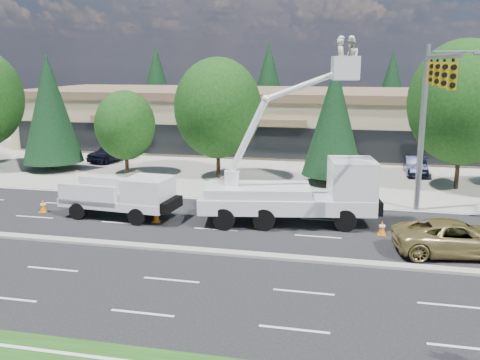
% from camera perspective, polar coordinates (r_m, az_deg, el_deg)
% --- Properties ---
extents(ground, '(140.00, 140.00, 0.00)m').
position_cam_1_polar(ground, '(23.54, -4.67, -7.62)').
color(ground, black).
rests_on(ground, ground).
extents(concrete_apron, '(140.00, 22.00, 0.01)m').
position_cam_1_polar(concrete_apron, '(42.40, 3.34, 1.48)').
color(concrete_apron, gray).
rests_on(concrete_apron, ground).
extents(road_median, '(120.00, 0.55, 0.12)m').
position_cam_1_polar(road_median, '(23.52, -4.67, -7.48)').
color(road_median, gray).
rests_on(road_median, ground).
extents(strip_mall, '(50.40, 15.40, 5.50)m').
position_cam_1_polar(strip_mall, '(51.76, 5.19, 6.60)').
color(strip_mall, tan).
rests_on(strip_mall, ground).
extents(tree_front_b, '(4.46, 4.46, 8.79)m').
position_cam_1_polar(tree_front_b, '(42.75, -19.61, 7.25)').
color(tree_front_b, '#332114').
rests_on(tree_front_b, ground).
extents(tree_front_c, '(4.40, 4.40, 6.11)m').
position_cam_1_polar(tree_front_c, '(40.01, -12.15, 5.73)').
color(tree_front_c, '#332114').
rests_on(tree_front_c, ground).
extents(tree_front_d, '(6.09, 6.09, 8.45)m').
position_cam_1_polar(tree_front_d, '(37.49, -2.39, 7.67)').
color(tree_front_d, '#332114').
rests_on(tree_front_d, ground).
extents(tree_front_e, '(4.12, 4.12, 8.13)m').
position_cam_1_polar(tree_front_e, '(36.32, 9.99, 6.41)').
color(tree_front_e, '#332114').
rests_on(tree_front_e, ground).
extents(tree_front_f, '(6.88, 6.88, 9.55)m').
position_cam_1_polar(tree_front_f, '(36.73, 22.73, 7.64)').
color(tree_front_f, '#332114').
rests_on(tree_front_f, ground).
extents(tree_back_a, '(5.13, 5.13, 10.12)m').
position_cam_1_polar(tree_back_a, '(67.79, -8.87, 10.08)').
color(tree_back_a, '#332114').
rests_on(tree_back_a, ground).
extents(tree_back_b, '(5.25, 5.25, 10.36)m').
position_cam_1_polar(tree_back_b, '(64.04, 3.07, 10.19)').
color(tree_back_b, '#332114').
rests_on(tree_back_b, ground).
extents(tree_back_c, '(4.74, 4.74, 9.35)m').
position_cam_1_polar(tree_back_c, '(63.25, 15.83, 9.23)').
color(tree_back_c, '#332114').
rests_on(tree_back_c, ground).
extents(signal_mast, '(2.76, 10.16, 9.00)m').
position_cam_1_polar(signal_mast, '(28.41, 19.57, 7.69)').
color(signal_mast, gray).
rests_on(signal_mast, ground).
extents(utility_pickup, '(6.07, 2.73, 2.26)m').
position_cam_1_polar(utility_pickup, '(28.81, -12.21, -2.17)').
color(utility_pickup, white).
rests_on(utility_pickup, ground).
extents(bucket_truck, '(9.09, 4.14, 9.30)m').
position_cam_1_polar(bucket_truck, '(27.06, 6.73, -0.53)').
color(bucket_truck, white).
rests_on(bucket_truck, ground).
extents(traffic_cone_a, '(0.40, 0.40, 0.70)m').
position_cam_1_polar(traffic_cone_a, '(31.34, -20.26, -2.60)').
color(traffic_cone_a, orange).
rests_on(traffic_cone_a, ground).
extents(traffic_cone_b, '(0.40, 0.40, 0.70)m').
position_cam_1_polar(traffic_cone_b, '(27.88, -8.92, -3.79)').
color(traffic_cone_b, orange).
rests_on(traffic_cone_b, ground).
extents(traffic_cone_c, '(0.40, 0.40, 0.70)m').
position_cam_1_polar(traffic_cone_c, '(26.73, 1.98, -4.35)').
color(traffic_cone_c, orange).
rests_on(traffic_cone_c, ground).
extents(traffic_cone_d, '(0.40, 0.40, 0.70)m').
position_cam_1_polar(traffic_cone_d, '(26.47, 14.91, -4.95)').
color(traffic_cone_d, orange).
rests_on(traffic_cone_d, ground).
extents(minivan, '(5.66, 3.26, 1.49)m').
position_cam_1_polar(minivan, '(24.71, 22.15, -5.74)').
color(minivan, '#9A874A').
rests_on(minivan, ground).
extents(parked_car_west, '(3.11, 4.97, 1.58)m').
position_cam_1_polar(parked_car_west, '(45.82, -13.51, 2.97)').
color(parked_car_west, black).
rests_on(parked_car_west, ground).
extents(parked_car_east, '(1.48, 4.10, 1.34)m').
position_cam_1_polar(parked_car_east, '(41.24, 18.20, 1.50)').
color(parked_car_east, black).
rests_on(parked_car_east, ground).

